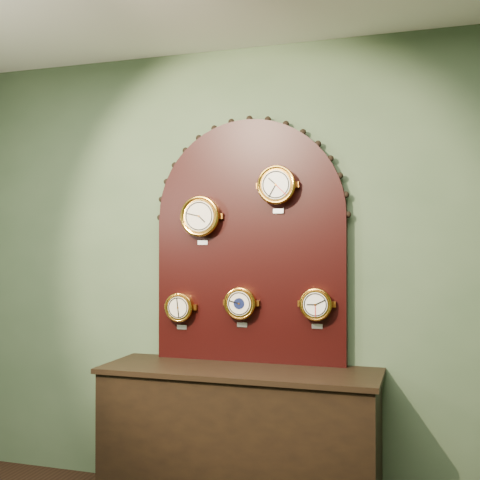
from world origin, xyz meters
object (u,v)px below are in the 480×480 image
(hygrometer, at_px, (180,307))
(barometer, at_px, (241,303))
(roman_clock, at_px, (201,216))
(display_board, at_px, (250,233))
(tide_clock, at_px, (316,304))
(arabic_clock, at_px, (277,185))
(shop_counter, at_px, (239,442))

(hygrometer, distance_m, barometer, 0.40)
(roman_clock, bearing_deg, display_board, 12.74)
(barometer, distance_m, tide_clock, 0.47)
(hygrometer, bearing_deg, roman_clock, -0.75)
(hygrometer, relative_size, barometer, 0.94)
(tide_clock, bearing_deg, arabic_clock, -179.73)
(shop_counter, height_order, tide_clock, tide_clock)
(roman_clock, height_order, tide_clock, roman_clock)
(hygrometer, height_order, barometer, barometer)
(shop_counter, distance_m, arabic_clock, 1.53)
(hygrometer, bearing_deg, tide_clock, -0.02)
(arabic_clock, bearing_deg, barometer, 179.81)
(display_board, bearing_deg, barometer, -119.56)
(hygrometer, bearing_deg, display_board, 8.49)
(display_board, relative_size, roman_clock, 5.00)
(shop_counter, relative_size, hygrometer, 6.77)
(hygrometer, bearing_deg, shop_counter, -19.42)
(shop_counter, distance_m, display_board, 1.25)
(display_board, xyz_separation_m, barometer, (-0.04, -0.07, -0.43))
(hygrometer, bearing_deg, arabic_clock, -0.12)
(shop_counter, xyz_separation_m, arabic_clock, (0.19, 0.15, 1.51))
(roman_clock, bearing_deg, tide_clock, 0.12)
(display_board, distance_m, roman_clock, 0.32)
(shop_counter, xyz_separation_m, display_board, (0.00, 0.22, 1.23))
(display_board, xyz_separation_m, hygrometer, (-0.44, -0.07, -0.47))
(hygrometer, bearing_deg, barometer, -0.08)
(tide_clock, bearing_deg, roman_clock, -179.88)
(arabic_clock, bearing_deg, display_board, 160.80)
(arabic_clock, xyz_separation_m, tide_clock, (0.24, 0.00, -0.71))
(display_board, height_order, tide_clock, display_board)
(roman_clock, relative_size, arabic_clock, 1.07)
(hygrometer, xyz_separation_m, tide_clock, (0.87, -0.00, 0.04))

